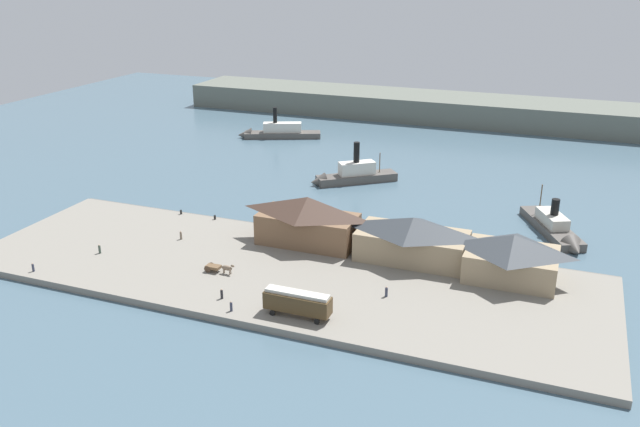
% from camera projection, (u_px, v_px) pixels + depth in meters
% --- Properties ---
extents(ground_plane, '(320.00, 320.00, 0.00)m').
position_uv_depth(ground_plane, '(324.00, 231.00, 133.59)').
color(ground_plane, '#476070').
extents(quay_promenade, '(110.00, 36.00, 1.20)m').
position_uv_depth(quay_promenade, '(278.00, 273.00, 114.20)').
color(quay_promenade, gray).
rests_on(quay_promenade, ground).
extents(seawall_edge, '(110.00, 0.80, 1.00)m').
position_uv_depth(seawall_edge, '(318.00, 235.00, 130.28)').
color(seawall_edge, '#666159').
rests_on(seawall_edge, ground).
extents(ferry_shed_customs_shed, '(18.56, 9.06, 9.16)m').
position_uv_depth(ferry_shed_customs_shed, '(308.00, 220.00, 123.12)').
color(ferry_shed_customs_shed, brown).
rests_on(ferry_shed_customs_shed, quay_promenade).
extents(ferry_shed_central_terminal, '(19.52, 10.01, 7.91)m').
position_uv_depth(ferry_shed_central_terminal, '(412.00, 238.00, 116.58)').
color(ferry_shed_central_terminal, '#998466').
rests_on(ferry_shed_central_terminal, quay_promenade).
extents(ferry_shed_west_terminal, '(15.02, 11.47, 7.68)m').
position_uv_depth(ferry_shed_west_terminal, '(512.00, 256.00, 109.73)').
color(ferry_shed_west_terminal, '#998466').
rests_on(ferry_shed_west_terminal, quay_promenade).
extents(street_tram, '(10.24, 2.74, 4.02)m').
position_uv_depth(street_tram, '(297.00, 302.00, 98.14)').
color(street_tram, '#4C381E').
rests_on(street_tram, quay_promenade).
extents(horse_cart, '(5.43, 1.62, 1.87)m').
position_uv_depth(horse_cart, '(219.00, 267.00, 112.61)').
color(horse_cart, brown).
rests_on(horse_cart, quay_promenade).
extents(pedestrian_near_east_shed, '(0.42, 0.42, 1.69)m').
position_uv_depth(pedestrian_near_east_shed, '(222.00, 294.00, 103.84)').
color(pedestrian_near_east_shed, '#232328').
rests_on(pedestrian_near_east_shed, quay_promenade).
extents(pedestrian_by_tram, '(0.41, 0.41, 1.66)m').
position_uv_depth(pedestrian_by_tram, '(231.00, 307.00, 100.11)').
color(pedestrian_by_tram, '#33384C').
rests_on(pedestrian_by_tram, quay_promenade).
extents(pedestrian_near_west_shed, '(0.43, 0.43, 1.75)m').
position_uv_depth(pedestrian_near_west_shed, '(100.00, 249.00, 120.09)').
color(pedestrian_near_west_shed, '#3D4C42').
rests_on(pedestrian_near_west_shed, quay_promenade).
extents(pedestrian_walking_east, '(0.44, 0.44, 1.79)m').
position_uv_depth(pedestrian_walking_east, '(386.00, 292.00, 104.47)').
color(pedestrian_walking_east, '#33384C').
rests_on(pedestrian_walking_east, quay_promenade).
extents(pedestrian_near_cart, '(0.39, 0.39, 1.59)m').
position_uv_depth(pedestrian_near_cart, '(33.00, 268.00, 113.02)').
color(pedestrian_near_cart, '#33384C').
rests_on(pedestrian_near_cart, quay_promenade).
extents(pedestrian_standing_center, '(0.41, 0.41, 1.67)m').
position_uv_depth(pedestrian_standing_center, '(181.00, 236.00, 126.20)').
color(pedestrian_standing_center, '#6B5B4C').
rests_on(pedestrian_standing_center, quay_promenade).
extents(mooring_post_center_west, '(0.44, 0.44, 0.90)m').
position_uv_depth(mooring_post_center_west, '(181.00, 212.00, 139.00)').
color(mooring_post_center_west, black).
rests_on(mooring_post_center_west, quay_promenade).
extents(mooring_post_east, '(0.44, 0.44, 0.90)m').
position_uv_depth(mooring_post_east, '(215.00, 217.00, 136.12)').
color(mooring_post_east, black).
rests_on(mooring_post_east, quay_promenade).
extents(ferry_mid_harbor, '(25.26, 14.06, 10.77)m').
position_uv_depth(ferry_mid_harbor, '(274.00, 133.00, 204.42)').
color(ferry_mid_harbor, '#514C47').
rests_on(ferry_mid_harbor, ground).
extents(ferry_outer_harbor, '(19.79, 16.80, 11.20)m').
position_uv_depth(ferry_outer_harbor, '(350.00, 175.00, 162.23)').
color(ferry_outer_harbor, '#514C47').
rests_on(ferry_outer_harbor, ground).
extents(ferry_departing_north, '(14.39, 22.92, 9.22)m').
position_uv_depth(ferry_departing_north, '(556.00, 230.00, 130.43)').
color(ferry_departing_north, '#514C47').
rests_on(ferry_departing_north, ground).
extents(far_headland, '(180.00, 24.00, 8.00)m').
position_uv_depth(far_headland, '(438.00, 108.00, 228.07)').
color(far_headland, '#60665B').
rests_on(far_headland, ground).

